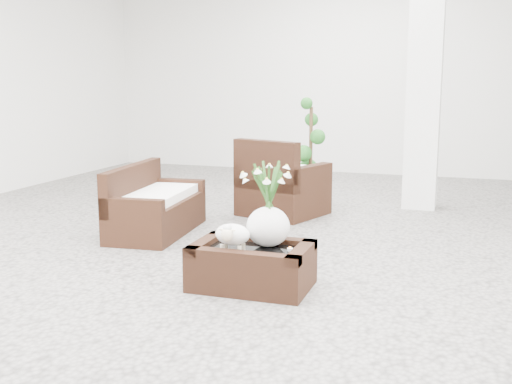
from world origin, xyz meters
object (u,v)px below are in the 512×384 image
(coffee_table, at_px, (252,268))
(topiary, at_px, (311,154))
(armchair, at_px, (283,177))
(loveseat, at_px, (156,200))

(coffee_table, bearing_deg, topiary, 95.90)
(armchair, height_order, topiary, topiary)
(armchair, xyz_separation_m, topiary, (0.18, 0.60, 0.22))
(loveseat, relative_size, topiary, 0.99)
(coffee_table, xyz_separation_m, armchair, (-0.52, 2.66, 0.30))
(loveseat, height_order, topiary, topiary)
(coffee_table, xyz_separation_m, topiary, (-0.34, 3.26, 0.52))
(coffee_table, relative_size, topiary, 0.67)
(coffee_table, height_order, loveseat, loveseat)
(armchair, distance_m, topiary, 0.67)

